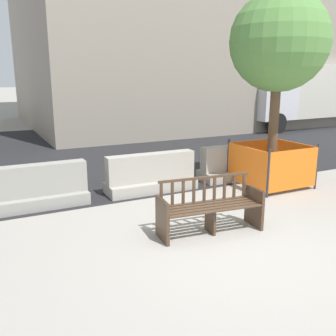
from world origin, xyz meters
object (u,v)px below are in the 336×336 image
at_px(jersey_barrier_left, 34,190).
at_px(construction_fence, 271,163).
at_px(delivery_truck, 305,93).
at_px(jersey_barrier_right, 238,165).
at_px(jersey_barrier_centre, 151,176).
at_px(street_tree, 279,43).
at_px(street_bench, 210,209).

relative_size(jersey_barrier_left, construction_fence, 1.39).
relative_size(jersey_barrier_left, delivery_truck, 0.29).
bearing_deg(jersey_barrier_right, jersey_barrier_centre, -179.52).
bearing_deg(jersey_barrier_right, jersey_barrier_left, 179.79).
bearing_deg(jersey_barrier_centre, street_tree, -17.41).
relative_size(jersey_barrier_right, delivery_truck, 0.29).
relative_size(jersey_barrier_centre, street_tree, 0.47).
xyz_separation_m(street_bench, construction_fence, (2.75, 1.66, 0.12)).
bearing_deg(street_tree, jersey_barrier_left, 170.32).
xyz_separation_m(jersey_barrier_centre, delivery_truck, (11.42, 6.56, 1.35)).
relative_size(jersey_barrier_centre, delivery_truck, 0.29).
relative_size(street_bench, jersey_barrier_centre, 0.86).
bearing_deg(delivery_truck, jersey_barrier_centre, -150.13).
bearing_deg(jersey_barrier_right, construction_fence, -71.36).
bearing_deg(jersey_barrier_left, street_tree, -9.68).
distance_m(street_bench, jersey_barrier_centre, 2.49).
bearing_deg(street_bench, jersey_barrier_right, 45.49).
distance_m(jersey_barrier_centre, jersey_barrier_right, 2.37).
relative_size(jersey_barrier_right, street_tree, 0.47).
xyz_separation_m(jersey_barrier_left, jersey_barrier_right, (4.81, -0.02, 0.00)).
xyz_separation_m(jersey_barrier_right, delivery_truck, (9.05, 6.54, 1.35)).
distance_m(jersey_barrier_right, construction_fence, 0.92).
distance_m(jersey_barrier_right, delivery_truck, 11.25).
relative_size(street_bench, construction_fence, 1.20).
xyz_separation_m(jersey_barrier_right, construction_fence, (0.29, -0.85, 0.18)).
bearing_deg(construction_fence, jersey_barrier_right, 108.64).
bearing_deg(jersey_barrier_centre, jersey_barrier_left, 179.13).
xyz_separation_m(jersey_barrier_centre, jersey_barrier_right, (2.37, 0.02, 0.00)).
relative_size(jersey_barrier_left, jersey_barrier_right, 0.99).
xyz_separation_m(jersey_barrier_left, construction_fence, (5.10, -0.87, 0.18)).
relative_size(jersey_barrier_centre, construction_fence, 1.39).
relative_size(street_bench, jersey_barrier_left, 0.87).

